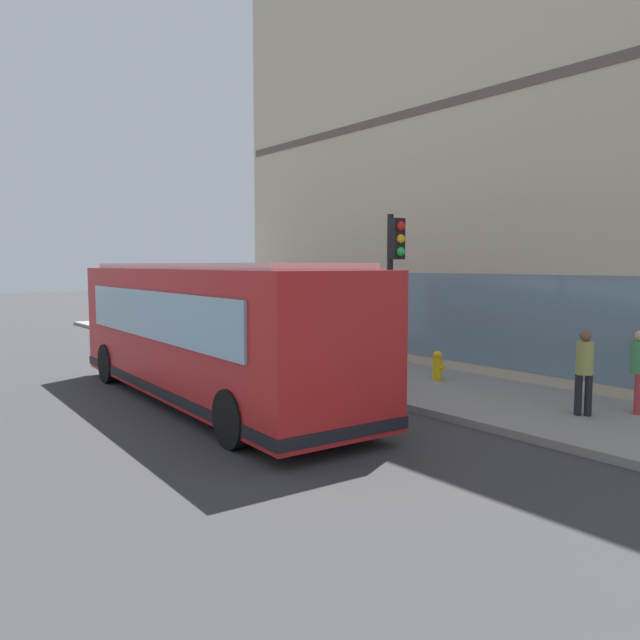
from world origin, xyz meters
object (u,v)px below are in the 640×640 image
pedestrian_walking_along_curb (639,366)px  newspaper_vending_box (288,337)px  city_bus_nearside (208,332)px  pedestrian_by_light_pole (225,319)px  pedestrian_near_hydrant (584,367)px  fire_hydrant (438,366)px  pedestrian_near_building_entrance (254,323)px  traffic_light_near_corner (394,269)px

pedestrian_walking_along_curb → newspaper_vending_box: 11.42m
city_bus_nearside → pedestrian_by_light_pole: size_ratio=6.26×
city_bus_nearside → pedestrian_near_hydrant: (4.83, -6.02, -0.46)m
fire_hydrant → pedestrian_near_hydrant: 4.27m
fire_hydrant → newspaper_vending_box: size_ratio=0.82×
fire_hydrant → pedestrian_near_building_entrance: size_ratio=0.41×
city_bus_nearside → traffic_light_near_corner: bearing=-33.5°
city_bus_nearside → pedestrian_walking_along_curb: size_ratio=6.23×
fire_hydrant → newspaper_vending_box: bearing=89.5°
pedestrian_walking_along_curb → pedestrian_by_light_pole: (-1.17, 14.32, -0.00)m
traffic_light_near_corner → pedestrian_walking_along_curb: bearing=-60.8°
city_bus_nearside → fire_hydrant: bearing=-18.7°
traffic_light_near_corner → pedestrian_by_light_pole: size_ratio=2.47×
city_bus_nearside → newspaper_vending_box: 7.35m
pedestrian_walking_along_curb → newspaper_vending_box: bearing=91.9°
newspaper_vending_box → pedestrian_walking_along_curb: bearing=-88.1°
city_bus_nearside → newspaper_vending_box: size_ratio=11.27×
fire_hydrant → pedestrian_near_hydrant: bearing=-97.9°
traffic_light_near_corner → pedestrian_near_hydrant: bearing=-69.5°
pedestrian_walking_along_curb → city_bus_nearside: bearing=131.6°
city_bus_nearside → fire_hydrant: (5.41, -1.83, -1.04)m
city_bus_nearside → pedestrian_near_hydrant: size_ratio=6.15×
pedestrian_walking_along_curb → fire_hydrant: bearing=95.1°
pedestrian_near_building_entrance → pedestrian_by_light_pole: bearing=77.7°
fire_hydrant → pedestrian_by_light_pole: 9.61m
newspaper_vending_box → city_bus_nearside: bearing=-138.5°
city_bus_nearside → fire_hydrant: size_ratio=13.71×
city_bus_nearside → pedestrian_by_light_pole: city_bus_nearside is taller
traffic_light_near_corner → pedestrian_near_building_entrance: bearing=85.4°
pedestrian_by_light_pole → pedestrian_near_hydrant: size_ratio=0.98×
pedestrian_near_building_entrance → pedestrian_near_hydrant: bearing=-85.4°
pedestrian_near_hydrant → pedestrian_near_building_entrance: bearing=94.6°
pedestrian_near_building_entrance → city_bus_nearside: bearing=-131.0°
fire_hydrant → pedestrian_near_building_entrance: (-1.44, 6.39, 0.67)m
fire_hydrant → pedestrian_near_building_entrance: bearing=102.7°
pedestrian_near_building_entrance → newspaper_vending_box: size_ratio=1.98×
pedestrian_near_hydrant → traffic_light_near_corner: bearing=110.5°
traffic_light_near_corner → fire_hydrant: size_ratio=5.41×
pedestrian_by_light_pole → pedestrian_walking_along_curb: bearing=-85.3°
traffic_light_near_corner → fire_hydrant: traffic_light_near_corner is taller
pedestrian_by_light_pole → pedestrian_near_hydrant: 13.76m
fire_hydrant → pedestrian_near_building_entrance: pedestrian_near_building_entrance is taller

